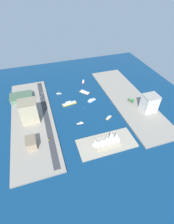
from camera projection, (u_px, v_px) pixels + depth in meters
ground_plane at (83, 108)px, 320.72m from camera, size 440.00×440.00×0.00m
quay_west at (128, 99)px, 342.00m from camera, size 70.00×240.00×2.61m
quay_east at (32, 118)px, 297.74m from camera, size 70.00×240.00×2.61m
peninsula_point at (106, 143)px, 255.44m from camera, size 88.05×40.12×2.00m
road_strip at (46, 115)px, 302.51m from camera, size 9.34×228.00×0.15m
ferry_yellow_fast at (69, 103)px, 328.63m from camera, size 29.53×10.97×6.01m
tugboat_red at (83, 82)px, 392.42m from camera, size 9.82×16.61×4.22m
patrol_launch_navy at (80, 124)px, 287.41m from camera, size 13.16×5.02×3.84m
water_taxi_orange at (109, 118)px, 298.77m from camera, size 13.36×10.23×3.99m
barge_flat_brown at (84, 92)px, 360.15m from camera, size 21.69×23.03×2.91m
sailboat_small_white at (59, 93)px, 356.39m from camera, size 11.30×5.04×11.71m
catamaran_blue at (91, 100)px, 336.84m from camera, size 19.14×13.28×4.02m
hotel_broad_white at (150, 103)px, 301.78m from camera, size 26.52×23.00×32.41m
terminal_long_green at (21, 97)px, 334.63m from camera, size 43.01×28.01×10.28m
office_block_beige at (29, 111)px, 278.84m from camera, size 28.88×24.28×39.71m
apartment_midrise_tan at (31, 143)px, 245.32m from camera, size 14.79×20.76×13.92m
taxi_yellow_cab at (49, 139)px, 258.61m from camera, size 2.14×5.17×1.69m
pickup_red at (46, 108)px, 315.27m from camera, size 1.99×5.22×1.62m
van_white at (42, 92)px, 355.96m from camera, size 1.98×4.53×1.63m
sedan_silver at (40, 96)px, 344.99m from camera, size 1.92×5.18×1.64m
hatchback_blue at (43, 97)px, 341.61m from camera, size 1.93×5.06×1.60m
traffic_light_waterfront at (46, 101)px, 327.16m from camera, size 0.36×0.36×6.50m
opera_landmark at (107, 139)px, 249.63m from camera, size 45.49×22.63×22.99m
park_tree_cluster at (132, 100)px, 325.00m from camera, size 9.27×12.03×9.81m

